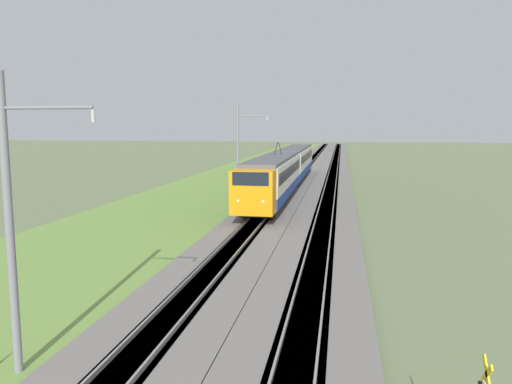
{
  "coord_description": "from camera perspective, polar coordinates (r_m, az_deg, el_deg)",
  "views": [
    {
      "loc": [
        -6.54,
        -5.42,
        6.51
      ],
      "look_at": [
        25.1,
        0.0,
        2.24
      ],
      "focal_mm": 35.0,
      "sensor_mm": 36.0,
      "label": 1
    }
  ],
  "objects": [
    {
      "name": "catenary_mast_near",
      "position": [
        14.0,
        -26.16,
        -3.29
      ],
      "size": [
        0.22,
        2.56,
        7.84
      ],
      "color": "slate",
      "rests_on": "ground"
    },
    {
      "name": "track_main",
      "position": [
        57.15,
        4.22,
        1.17
      ],
      "size": [
        240.0,
        1.57,
        0.45
      ],
      "color": "#4C4238",
      "rests_on": "ground"
    },
    {
      "name": "ballast_main",
      "position": [
        57.15,
        4.22,
        1.16
      ],
      "size": [
        240.0,
        4.4,
        0.3
      ],
      "color": "slate",
      "rests_on": "ground"
    },
    {
      "name": "track_adjacent",
      "position": [
        56.9,
        8.61,
        1.07
      ],
      "size": [
        240.0,
        1.57,
        0.45
      ],
      "color": "#4C4238",
      "rests_on": "ground"
    },
    {
      "name": "catenary_mast_mid",
      "position": [
        40.17,
        -2.02,
        4.32
      ],
      "size": [
        0.22,
        2.56,
        8.2
      ],
      "color": "slate",
      "rests_on": "ground"
    },
    {
      "name": "passenger_train",
      "position": [
        50.14,
        3.49,
        2.85
      ],
      "size": [
        39.66,
        2.85,
        5.11
      ],
      "rotation": [
        0.0,
        0.0,
        3.14
      ],
      "color": "orange",
      "rests_on": "ground"
    },
    {
      "name": "grass_verge",
      "position": [
        58.21,
        -2.49,
        1.2
      ],
      "size": [
        240.0,
        13.63,
        0.12
      ],
      "color": "olive",
      "rests_on": "ground"
    },
    {
      "name": "ballast_adjacent",
      "position": [
        56.9,
        8.61,
        1.06
      ],
      "size": [
        240.0,
        4.4,
        0.3
      ],
      "color": "slate",
      "rests_on": "ground"
    }
  ]
}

